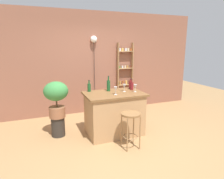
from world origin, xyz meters
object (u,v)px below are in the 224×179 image
(bottle_sauce_amber, at_px, (130,85))
(bottle_olive_oil, at_px, (108,85))
(bottle_soda_blue, at_px, (89,87))
(wine_glass_left, at_px, (124,86))
(plant_stool, at_px, (58,126))
(wine_glass_right, at_px, (116,89))
(potted_plant, at_px, (56,96))
(spice_shelf, at_px, (125,75))
(pendant_globe_light, at_px, (94,41))
(wine_glass_center, at_px, (135,86))
(bar_stool, at_px, (131,122))
(bottle_wine_red, at_px, (132,86))

(bottle_sauce_amber, relative_size, bottle_olive_oil, 0.71)
(bottle_soda_blue, height_order, wine_glass_left, bottle_soda_blue)
(plant_stool, height_order, wine_glass_left, wine_glass_left)
(plant_stool, relative_size, wine_glass_right, 2.54)
(potted_plant, bearing_deg, bottle_olive_oil, -5.29)
(spice_shelf, bearing_deg, bottle_sauce_amber, -109.72)
(wine_glass_right, relative_size, pendant_globe_light, 0.08)
(wine_glass_right, bearing_deg, potted_plant, 157.71)
(bottle_olive_oil, distance_m, wine_glass_center, 0.58)
(potted_plant, height_order, pendant_globe_light, pendant_globe_light)
(pendant_globe_light, bearing_deg, wine_glass_center, -75.00)
(plant_stool, distance_m, wine_glass_right, 1.47)
(bar_stool, height_order, wine_glass_left, wine_glass_left)
(bottle_olive_oil, height_order, wine_glass_center, bottle_olive_oil)
(potted_plant, distance_m, wine_glass_left, 1.44)
(bar_stool, xyz_separation_m, spice_shelf, (0.90, 2.20, 0.50))
(bar_stool, height_order, plant_stool, bar_stool)
(bottle_olive_oil, bearing_deg, pendant_globe_light, 86.88)
(bar_stool, distance_m, plant_stool, 1.60)
(bar_stool, bearing_deg, bottle_wine_red, 62.52)
(spice_shelf, height_order, bottle_sauce_amber, spice_shelf)
(bar_stool, height_order, bottle_olive_oil, bottle_olive_oil)
(plant_stool, relative_size, potted_plant, 0.55)
(plant_stool, xyz_separation_m, potted_plant, (-0.00, 0.00, 0.67))
(bottle_sauce_amber, relative_size, pendant_globe_light, 0.11)
(spice_shelf, height_order, bottle_soda_blue, spice_shelf)
(wine_glass_center, distance_m, wine_glass_right, 0.49)
(plant_stool, bearing_deg, spice_shelf, 29.61)
(wine_glass_right, xyz_separation_m, pendant_globe_light, (0.05, 1.68, 0.97))
(spice_shelf, bearing_deg, potted_plant, -150.39)
(spice_shelf, distance_m, bottle_wine_red, 1.47)
(bottle_soda_blue, height_order, wine_glass_right, bottle_soda_blue)
(spice_shelf, height_order, wine_glass_center, spice_shelf)
(potted_plant, relative_size, bottle_sauce_amber, 3.23)
(spice_shelf, height_order, wine_glass_left, spice_shelf)
(bottle_soda_blue, relative_size, wine_glass_center, 1.53)
(bottle_soda_blue, bearing_deg, pendant_globe_light, 68.51)
(plant_stool, xyz_separation_m, wine_glass_right, (1.13, -0.46, 0.82))
(bar_stool, distance_m, wine_glass_left, 0.90)
(spice_shelf, relative_size, bottle_olive_oil, 5.90)
(spice_shelf, bearing_deg, bottle_olive_oil, -127.62)
(spice_shelf, distance_m, bottle_sauce_amber, 1.34)
(bottle_wine_red, xyz_separation_m, wine_glass_center, (-0.02, -0.20, 0.02))
(wine_glass_center, bearing_deg, pendant_globe_light, 105.00)
(bar_stool, height_order, wine_glass_right, wine_glass_right)
(bottle_olive_oil, distance_m, wine_glass_right, 0.36)
(bottle_soda_blue, xyz_separation_m, bottle_sauce_amber, (0.96, -0.06, -0.01))
(bottle_sauce_amber, bearing_deg, bottle_olive_oil, -175.71)
(bottle_wine_red, relative_size, wine_glass_right, 1.55)
(pendant_globe_light, bearing_deg, plant_stool, -134.02)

